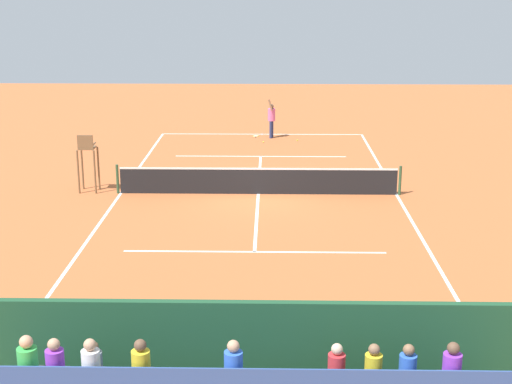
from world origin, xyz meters
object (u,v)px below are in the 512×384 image
object	(u,v)px
umpire_chair	(87,157)
tennis_player	(271,117)
equipment_bag	(210,376)
tennis_ball_near	(263,142)
tennis_racket	(256,136)
tennis_ball_far	(297,140)
courtside_bench	(325,356)
tennis_net	(258,181)

from	to	relation	value
umpire_chair	tennis_player	size ratio (longest dim) A/B	1.11
equipment_bag	tennis_ball_near	bearing A→B (deg)	-91.98
tennis_racket	tennis_ball_far	distance (m)	2.28
courtside_bench	tennis_player	size ratio (longest dim) A/B	0.93
umpire_chair	equipment_bag	world-z (taller)	umpire_chair
tennis_racket	tennis_ball_far	world-z (taller)	tennis_ball_far
equipment_bag	tennis_ball_far	size ratio (longest dim) A/B	13.64
tennis_net	courtside_bench	distance (m)	13.36
tennis_player	tennis_racket	distance (m)	1.31
umpire_chair	tennis_ball_near	world-z (taller)	umpire_chair
umpire_chair	tennis_ball_far	size ratio (longest dim) A/B	32.42
tennis_net	tennis_racket	size ratio (longest dim) A/B	18.18
tennis_racket	tennis_ball_near	bearing A→B (deg)	105.06
tennis_player	tennis_ball_far	xyz separation A→B (m)	(-1.25, 0.72, -0.98)
courtside_bench	tennis_racket	size ratio (longest dim) A/B	3.18
equipment_bag	tennis_racket	size ratio (longest dim) A/B	1.59
umpire_chair	courtside_bench	world-z (taller)	umpire_chair
courtside_bench	equipment_bag	world-z (taller)	courtside_bench
tennis_net	tennis_ball_far	xyz separation A→B (m)	(-1.72, -9.40, -0.47)
tennis_ball_near	tennis_ball_far	size ratio (longest dim) A/B	1.00
umpire_chair	tennis_ball_far	world-z (taller)	umpire_chair
tennis_player	tennis_racket	bearing A→B (deg)	-22.33
tennis_racket	tennis_ball_far	size ratio (longest dim) A/B	8.59
umpire_chair	courtside_bench	distance (m)	15.54
tennis_net	tennis_racket	world-z (taller)	tennis_net
tennis_ball_far	equipment_bag	bearing A→B (deg)	83.97
tennis_net	umpire_chair	world-z (taller)	umpire_chair
equipment_bag	tennis_player	size ratio (longest dim) A/B	0.47
umpire_chair	equipment_bag	xyz separation A→B (m)	(-5.51, 13.60, -1.13)
tennis_net	equipment_bag	xyz separation A→B (m)	(0.69, 13.40, -0.32)
equipment_bag	tennis_ball_near	distance (m)	22.39
tennis_net	tennis_ball_far	size ratio (longest dim) A/B	156.06
tennis_net	tennis_racket	distance (m)	10.46
umpire_chair	tennis_racket	distance (m)	11.89
tennis_net	courtside_bench	xyz separation A→B (m)	(-1.50, 13.27, 0.06)
umpire_chair	tennis_net	bearing A→B (deg)	178.13
equipment_bag	tennis_net	bearing A→B (deg)	-92.94
courtside_bench	tennis_ball_far	bearing A→B (deg)	-90.54
tennis_player	umpire_chair	bearing A→B (deg)	56.10
tennis_net	tennis_ball_far	world-z (taller)	tennis_net
equipment_bag	tennis_ball_near	world-z (taller)	equipment_bag
courtside_bench	tennis_ball_far	world-z (taller)	courtside_bench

